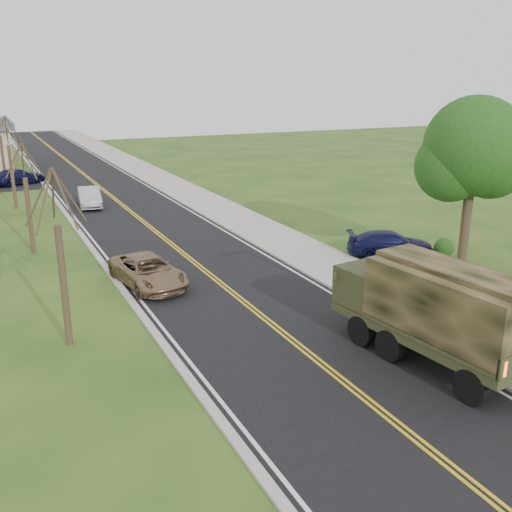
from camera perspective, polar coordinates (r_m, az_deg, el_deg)
ground at (r=15.37m, az=16.94°, el=-18.11°), size 160.00×160.00×0.00m
road at (r=50.44m, az=-15.37°, el=6.68°), size 8.00×120.00×0.01m
curb_right at (r=51.34m, az=-10.80°, el=7.23°), size 0.30×120.00×0.12m
sidewalk_right at (r=51.82m, az=-8.93°, el=7.40°), size 3.20×120.00×0.10m
curb_left at (r=49.86m, az=-20.07°, el=6.19°), size 0.30×120.00×0.10m
leafy_tree at (r=27.72m, az=20.92°, el=9.47°), size 4.83×4.50×8.10m
bare_tree_a at (r=19.92m, az=-18.81°, el=-1.49°), size 1.93×2.26×6.08m
bare_tree_b at (r=31.55m, az=-21.81°, el=4.60°), size 1.83×2.14×5.73m
bare_tree_c at (r=43.31m, az=-23.26°, el=7.98°), size 2.04×2.39×6.42m
bare_tree_d at (r=55.24m, az=-24.04°, el=9.36°), size 1.88×2.20×5.91m
military_truck at (r=18.71m, az=17.48°, el=-4.78°), size 3.14×7.03×3.39m
suv_champagne at (r=25.47m, az=-10.76°, el=-1.50°), size 2.81×4.99×1.32m
sedan_silver at (r=42.50m, az=-16.32°, el=5.66°), size 1.90×4.33×1.38m
pickup_navy at (r=30.12m, az=13.29°, el=1.22°), size 4.71×3.48×1.27m
lot_car_navy at (r=53.87m, az=-22.67°, el=7.33°), size 5.03×3.64×1.35m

